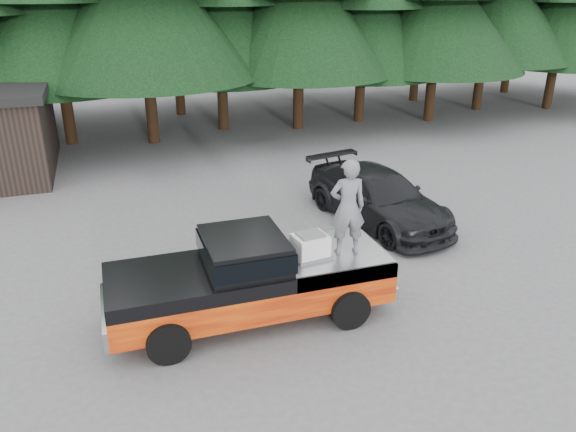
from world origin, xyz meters
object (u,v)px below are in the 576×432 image
object	(u,v)px
pickup_truck	(250,290)
man_on_bed	(348,207)
parked_car	(378,197)
air_compressor	(310,247)

from	to	relation	value
pickup_truck	man_on_bed	xyz separation A→B (m)	(2.07, -0.21, 1.70)
parked_car	pickup_truck	bearing A→B (deg)	-153.44
pickup_truck	parked_car	size ratio (longest dim) A/B	1.13
air_compressor	pickup_truck	bearing A→B (deg)	164.09
man_on_bed	pickup_truck	bearing A→B (deg)	2.00
pickup_truck	air_compressor	world-z (taller)	air_compressor
man_on_bed	parked_car	bearing A→B (deg)	-117.27
pickup_truck	air_compressor	bearing A→B (deg)	-7.88
air_compressor	man_on_bed	size ratio (longest dim) A/B	0.33
man_on_bed	parked_car	world-z (taller)	man_on_bed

